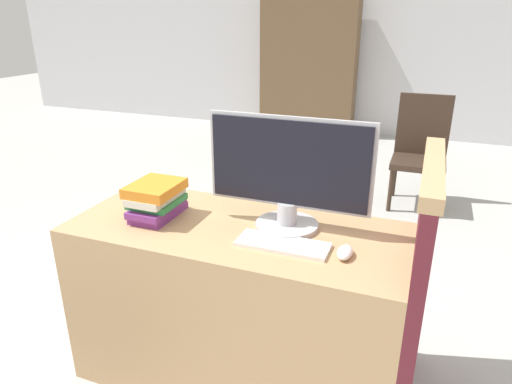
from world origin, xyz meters
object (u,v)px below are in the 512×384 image
object	(u,v)px
mouse	(345,252)
book_stack	(156,200)
monitor	(288,174)
keyboard	(283,244)
far_chair	(420,148)

from	to	relation	value
mouse	book_stack	xyz separation A→B (m)	(-0.82, 0.06, 0.06)
monitor	keyboard	size ratio (longest dim) A/B	1.89
mouse	far_chair	distance (m)	2.59
monitor	keyboard	xyz separation A→B (m)	(0.04, -0.17, -0.23)
monitor	far_chair	world-z (taller)	monitor
far_chair	keyboard	bearing A→B (deg)	-66.71
book_stack	keyboard	bearing A→B (deg)	-6.05
mouse	far_chair	world-z (taller)	far_chair
monitor	keyboard	distance (m)	0.28
keyboard	monitor	bearing A→B (deg)	102.23
keyboard	mouse	distance (m)	0.23
monitor	book_stack	bearing A→B (deg)	-169.41
book_stack	far_chair	distance (m)	2.73
monitor	far_chair	xyz separation A→B (m)	(0.45, 2.41, -0.49)
keyboard	mouse	size ratio (longest dim) A/B	3.35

